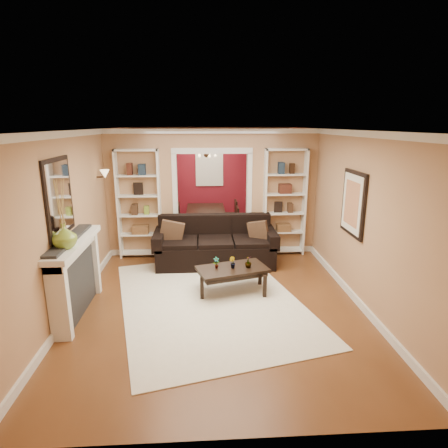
{
  "coord_description": "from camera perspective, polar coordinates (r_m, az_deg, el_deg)",
  "views": [
    {
      "loc": [
        -0.23,
        -6.79,
        2.8
      ],
      "look_at": [
        0.13,
        -0.8,
        1.18
      ],
      "focal_mm": 30.0,
      "sensor_mm": 36.0,
      "label": 1
    }
  ],
  "objects": [
    {
      "name": "floor",
      "position": [
        7.34,
        -1.43,
        -7.35
      ],
      "size": [
        8.0,
        8.0,
        0.0
      ],
      "primitive_type": "plane",
      "color": "brown",
      "rests_on": "ground"
    },
    {
      "name": "ceiling",
      "position": [
        6.79,
        -1.58,
        14.22
      ],
      "size": [
        8.0,
        8.0,
        0.0
      ],
      "primitive_type": "plane",
      "rotation": [
        3.14,
        0.0,
        0.0
      ],
      "color": "white",
      "rests_on": "ground"
    },
    {
      "name": "wall_back",
      "position": [
        10.89,
        -2.24,
        7.4
      ],
      "size": [
        8.0,
        0.0,
        8.0
      ],
      "primitive_type": "plane",
      "rotation": [
        1.57,
        0.0,
        0.0
      ],
      "color": "tan",
      "rests_on": "ground"
    },
    {
      "name": "wall_front",
      "position": [
        3.15,
        1.09,
        -12.32
      ],
      "size": [
        8.0,
        0.0,
        8.0
      ],
      "primitive_type": "plane",
      "rotation": [
        -1.57,
        0.0,
        0.0
      ],
      "color": "tan",
      "rests_on": "ground"
    },
    {
      "name": "wall_left",
      "position": [
        7.23,
        -19.65,
        2.61
      ],
      "size": [
        0.0,
        8.0,
        8.0
      ],
      "primitive_type": "plane",
      "rotation": [
        1.57,
        0.0,
        1.57
      ],
      "color": "tan",
      "rests_on": "ground"
    },
    {
      "name": "wall_right",
      "position": [
        7.37,
        16.3,
        3.11
      ],
      "size": [
        0.0,
        8.0,
        8.0
      ],
      "primitive_type": "plane",
      "rotation": [
        1.57,
        0.0,
        -1.57
      ],
      "color": "tan",
      "rests_on": "ground"
    },
    {
      "name": "partition_wall",
      "position": [
        8.12,
        -1.8,
        4.77
      ],
      "size": [
        4.5,
        0.15,
        2.7
      ],
      "primitive_type": "cube",
      "color": "tan",
      "rests_on": "floor"
    },
    {
      "name": "red_back_panel",
      "position": [
        10.86,
        -2.23,
        7.22
      ],
      "size": [
        4.44,
        0.04,
        2.64
      ],
      "primitive_type": "cube",
      "color": "maroon",
      "rests_on": "floor"
    },
    {
      "name": "dining_window",
      "position": [
        10.79,
        -2.24,
        8.4
      ],
      "size": [
        0.78,
        0.03,
        0.98
      ],
      "primitive_type": "cube",
      "color": "#8CA5CC",
      "rests_on": "wall_back"
    },
    {
      "name": "area_rug",
      "position": [
        6.26,
        -2.23,
        -11.42
      ],
      "size": [
        3.59,
        4.39,
        0.01
      ],
      "primitive_type": "cube",
      "rotation": [
        0.0,
        0.0,
        0.24
      ],
      "color": "white",
      "rests_on": "floor"
    },
    {
      "name": "sofa",
      "position": [
        7.6,
        -1.33,
        -2.7
      ],
      "size": [
        2.46,
        1.06,
        0.96
      ],
      "primitive_type": "cube",
      "color": "black",
      "rests_on": "floor"
    },
    {
      "name": "pillow_left",
      "position": [
        7.54,
        -7.96,
        -1.29
      ],
      "size": [
        0.45,
        0.13,
        0.45
      ],
      "primitive_type": "cube",
      "rotation": [
        0.0,
        0.0,
        0.01
      ],
      "color": "brown",
      "rests_on": "sofa"
    },
    {
      "name": "pillow_right",
      "position": [
        7.61,
        5.24,
        -1.27
      ],
      "size": [
        0.4,
        0.28,
        0.4
      ],
      "primitive_type": "cube",
      "rotation": [
        0.0,
        0.0,
        -0.47
      ],
      "color": "brown",
      "rests_on": "sofa"
    },
    {
      "name": "coffee_table",
      "position": [
        6.45,
        1.27,
        -8.49
      ],
      "size": [
        1.29,
        0.93,
        0.44
      ],
      "primitive_type": "cube",
      "rotation": [
        0.0,
        0.0,
        0.29
      ],
      "color": "black",
      "rests_on": "floor"
    },
    {
      "name": "plant_left",
      "position": [
        6.32,
        -1.17,
        -5.91
      ],
      "size": [
        0.12,
        0.1,
        0.2
      ],
      "primitive_type": "imported",
      "rotation": [
        0.0,
        0.0,
        0.28
      ],
      "color": "#336626",
      "rests_on": "coffee_table"
    },
    {
      "name": "plant_center",
      "position": [
        6.34,
        1.29,
        -5.88
      ],
      "size": [
        0.13,
        0.13,
        0.19
      ],
      "primitive_type": "imported",
      "rotation": [
        0.0,
        0.0,
        2.39
      ],
      "color": "#336626",
      "rests_on": "coffee_table"
    },
    {
      "name": "plant_right",
      "position": [
        6.36,
        3.72,
        -5.79
      ],
      "size": [
        0.16,
        0.16,
        0.2
      ],
      "primitive_type": "imported",
      "rotation": [
        0.0,
        0.0,
        4.04
      ],
      "color": "#336626",
      "rests_on": "coffee_table"
    },
    {
      "name": "bookshelf_left",
      "position": [
        8.1,
        -12.79,
        2.93
      ],
      "size": [
        0.9,
        0.3,
        2.3
      ],
      "primitive_type": "cube",
      "color": "white",
      "rests_on": "floor"
    },
    {
      "name": "bookshelf_right",
      "position": [
        8.18,
        9.18,
        3.24
      ],
      "size": [
        0.9,
        0.3,
        2.3
      ],
      "primitive_type": "cube",
      "color": "white",
      "rests_on": "floor"
    },
    {
      "name": "fireplace",
      "position": [
        6.03,
        -21.38,
        -7.63
      ],
      "size": [
        0.32,
        1.7,
        1.16
      ],
      "primitive_type": "cube",
      "color": "white",
      "rests_on": "floor"
    },
    {
      "name": "vase",
      "position": [
        5.48,
        -23.18,
        -1.7
      ],
      "size": [
        0.36,
        0.36,
        0.34
      ],
      "primitive_type": "imported",
      "rotation": [
        0.0,
        0.0,
        0.1
      ],
      "color": "olive",
      "rests_on": "fireplace"
    },
    {
      "name": "mirror",
      "position": [
        5.74,
        -23.87,
        3.76
      ],
      "size": [
        0.03,
        0.95,
        1.1
      ],
      "primitive_type": "cube",
      "color": "silver",
      "rests_on": "wall_left"
    },
    {
      "name": "wall_sconce",
      "position": [
        7.65,
        -18.13,
        7.04
      ],
      "size": [
        0.18,
        0.18,
        0.22
      ],
      "primitive_type": "cube",
      "color": "#FFE0A5",
      "rests_on": "wall_left"
    },
    {
      "name": "framed_art",
      "position": [
        6.4,
        19.03,
        2.99
      ],
      "size": [
        0.04,
        0.85,
        1.05
      ],
      "primitive_type": "cube",
      "color": "black",
      "rests_on": "wall_right"
    },
    {
      "name": "dining_table",
      "position": [
        9.79,
        -2.57,
        0.34
      ],
      "size": [
        1.79,
        1.0,
        0.63
      ],
      "primitive_type": "imported",
      "rotation": [
        0.0,
        0.0,
        1.57
      ],
      "color": "black",
      "rests_on": "floor"
    },
    {
      "name": "dining_chair_nw",
      "position": [
        9.49,
        -5.86,
        0.2
      ],
      "size": [
        0.45,
        0.45,
        0.76
      ],
      "primitive_type": "cube",
      "rotation": [
        0.0,
        0.0,
        1.35
      ],
      "color": "black",
      "rests_on": "floor"
    },
    {
      "name": "dining_chair_ne",
      "position": [
        9.5,
        0.78,
        0.4
      ],
      "size": [
        0.4,
        0.4,
        0.79
      ],
      "primitive_type": "cube",
      "rotation": [
        0.0,
        0.0,
        -1.59
      ],
      "color": "black",
      "rests_on": "floor"
    },
    {
      "name": "dining_chair_sw",
      "position": [
        10.07,
        -5.73,
        1.1
      ],
      "size": [
        0.5,
        0.5,
        0.76
      ],
      "primitive_type": "cube",
      "rotation": [
        0.0,
        0.0,
        1.99
      ],
      "color": "black",
      "rests_on": "floor"
    },
    {
      "name": "dining_chair_se",
      "position": [
        10.08,
        0.53,
        1.39
      ],
      "size": [
        0.49,
        0.49,
        0.84
      ],
      "primitive_type": "cube",
      "rotation": [
        0.0,
        0.0,
        -1.78
      ],
      "color": "black",
      "rests_on": "floor"
    },
    {
      "name": "chandelier",
      "position": [
        9.52,
        -2.1,
        10.36
      ],
      "size": [
        0.5,
        0.5,
        0.3
      ],
      "primitive_type": "cube",
      "color": "#342317",
      "rests_on": "ceiling"
    }
  ]
}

